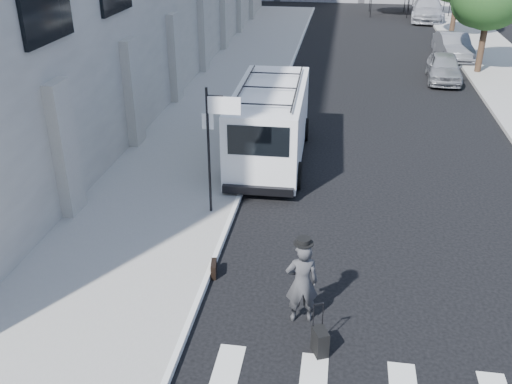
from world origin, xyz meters
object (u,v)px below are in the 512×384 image
(parked_car_a, at_px, (444,67))
(cargo_van, at_px, (271,122))
(businessman, at_px, (302,283))
(suitcase, at_px, (320,341))
(parked_car_b, at_px, (453,46))
(parked_car_c, at_px, (427,9))
(briefcase, at_px, (214,269))

(parked_car_a, bearing_deg, cargo_van, -119.56)
(businessman, xyz_separation_m, cargo_van, (-1.73, 8.38, 0.37))
(suitcase, xyz_separation_m, parked_car_b, (6.13, 25.11, 0.43))
(suitcase, bearing_deg, cargo_van, 78.98)
(suitcase, distance_m, parked_car_c, 38.25)
(briefcase, xyz_separation_m, parked_car_a, (7.57, 18.06, 0.50))
(suitcase, bearing_deg, businessman, 90.90)
(parked_car_b, distance_m, parked_car_c, 12.65)
(suitcase, relative_size, parked_car_a, 0.27)
(cargo_van, bearing_deg, suitcase, -77.93)
(businessman, distance_m, parked_car_a, 20.10)
(businessman, distance_m, suitcase, 1.23)
(suitcase, relative_size, cargo_van, 0.16)
(suitcase, height_order, parked_car_c, parked_car_c)
(parked_car_b, bearing_deg, cargo_van, -121.92)
(parked_car_c, bearing_deg, parked_car_a, -88.06)
(briefcase, relative_size, parked_car_b, 0.10)
(briefcase, height_order, cargo_van, cargo_van)
(businessman, distance_m, parked_car_b, 25.03)
(businessman, relative_size, parked_car_a, 0.47)
(briefcase, distance_m, suitcase, 3.41)
(businessman, relative_size, suitcase, 1.74)
(cargo_van, bearing_deg, parked_car_b, 61.21)
(briefcase, bearing_deg, businessman, -40.15)
(parked_car_a, bearing_deg, parked_car_c, 89.90)
(businessman, bearing_deg, briefcase, -42.49)
(businessman, distance_m, parked_car_c, 37.38)
(suitcase, relative_size, parked_car_b, 0.24)
(cargo_van, distance_m, parked_car_c, 29.61)
(parked_car_b, relative_size, parked_car_c, 0.77)
(parked_car_b, bearing_deg, parked_car_c, 85.84)
(briefcase, height_order, parked_car_b, parked_car_b)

